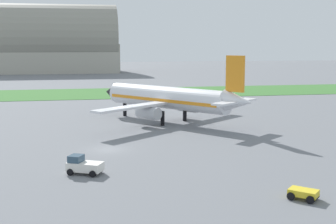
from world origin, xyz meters
TOP-DOWN VIEW (x-y plane):
  - ground_plane at (0.00, 0.00)m, footprint 600.00×600.00m
  - grass_taxiway_strip at (0.00, 68.45)m, footprint 360.00×28.00m
  - airplane_midfield_jet at (11.69, 18.67)m, footprint 27.40×27.90m
  - baggage_cart_near_gate at (15.59, -22.19)m, footprint 2.93×2.91m
  - pushback_tug_by_runway at (-3.12, -10.57)m, footprint 4.02×3.25m
  - hangar_distant at (-18.96, 170.00)m, footprint 68.03×32.26m

SIDE VIEW (x-z plane):
  - ground_plane at x=0.00m, z-range 0.00..0.00m
  - grass_taxiway_strip at x=0.00m, z-range 0.00..0.08m
  - baggage_cart_near_gate at x=15.59m, z-range 0.12..1.02m
  - pushback_tug_by_runway at x=-3.12m, z-range -0.06..1.89m
  - airplane_midfield_jet at x=11.69m, z-range -1.64..10.09m
  - hangar_distant at x=-18.96m, z-range -2.54..30.13m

